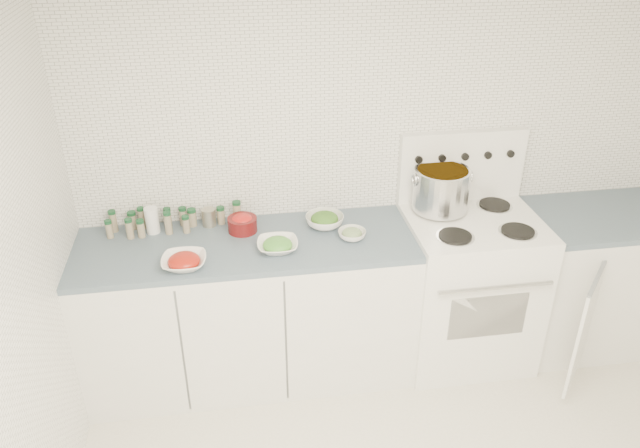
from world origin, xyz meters
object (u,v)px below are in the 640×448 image
at_px(stove, 466,283).
at_px(stock_pot, 441,188).
at_px(bowl_snowpea, 278,245).
at_px(bowl_tomato, 184,261).

relative_size(stove, stock_pot, 3.98).
bearing_deg(stock_pot, bowl_snowpea, -165.72).
bearing_deg(stove, stock_pot, 138.19).
xyz_separation_m(stock_pot, bowl_tomato, (-1.46, -0.34, -0.15)).
distance_m(stove, stock_pot, 0.62).
height_order(bowl_tomato, bowl_snowpea, bowl_tomato).
distance_m(stove, bowl_tomato, 1.69).
xyz_separation_m(stove, bowl_tomato, (-1.63, -0.19, 0.44)).
distance_m(stock_pot, bowl_snowpea, 1.02).
bearing_deg(bowl_snowpea, stock_pot, 14.28).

